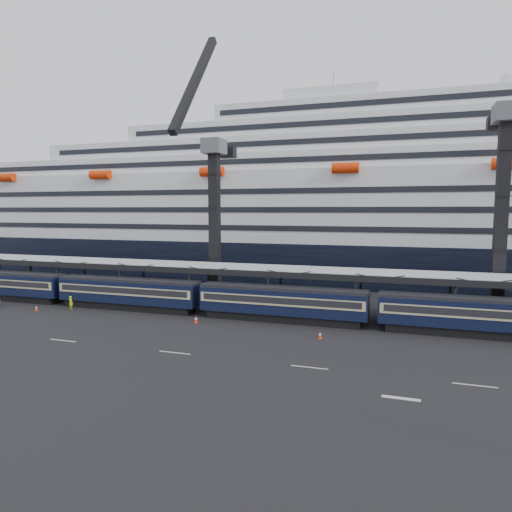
# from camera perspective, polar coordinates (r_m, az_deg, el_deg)

# --- Properties ---
(ground) EXTENTS (260.00, 260.00, 0.00)m
(ground) POSITION_cam_1_polar(r_m,az_deg,el_deg) (41.05, 10.63, -12.04)
(ground) COLOR black
(ground) RESTS_ON ground
(lane_markings) EXTENTS (111.00, 4.27, 0.02)m
(lane_markings) POSITION_cam_1_polar(r_m,az_deg,el_deg) (35.95, 22.92, -15.02)
(lane_markings) COLOR beige
(lane_markings) RESTS_ON ground
(train) EXTENTS (133.05, 3.00, 4.05)m
(train) POSITION_cam_1_polar(r_m,az_deg,el_deg) (50.77, 6.94, -5.95)
(train) COLOR black
(train) RESTS_ON ground
(canopy) EXTENTS (130.00, 6.25, 5.53)m
(canopy) POSITION_cam_1_polar(r_m,az_deg,el_deg) (53.51, 12.71, -2.13)
(canopy) COLOR #9EA2A6
(canopy) RESTS_ON ground
(cruise_ship) EXTENTS (214.09, 28.84, 34.00)m
(cruise_ship) POSITION_cam_1_polar(r_m,az_deg,el_deg) (84.98, 14.17, 5.53)
(cruise_ship) COLOR black
(cruise_ship) RESTS_ON ground
(crane_dark_near) EXTENTS (4.50, 17.75, 35.08)m
(crane_dark_near) POSITION_cam_1_polar(r_m,az_deg,el_deg) (62.55, -5.35, 5.26)
(crane_dark_near) COLOR #515359
(crane_dark_near) RESTS_ON ground
(crane_dark_mid) EXTENTS (4.50, 18.24, 39.64)m
(crane_dark_mid) POSITION_cam_1_polar(r_m,az_deg,el_deg) (57.27, 28.45, 5.96)
(crane_dark_mid) COLOR #515359
(crane_dark_mid) RESTS_ON ground
(worker) EXTENTS (0.71, 0.54, 1.73)m
(worker) POSITION_cam_1_polar(r_m,az_deg,el_deg) (62.07, -22.15, -5.43)
(worker) COLOR #AEDC0B
(worker) RESTS_ON ground
(traffic_cone_b) EXTENTS (0.34, 0.34, 0.69)m
(traffic_cone_b) POSITION_cam_1_polar(r_m,az_deg,el_deg) (63.20, -25.77, -5.88)
(traffic_cone_b) COLOR red
(traffic_cone_b) RESTS_ON ground
(traffic_cone_c) EXTENTS (0.42, 0.42, 0.83)m
(traffic_cone_c) POSITION_cam_1_polar(r_m,az_deg,el_deg) (51.54, -7.52, -7.82)
(traffic_cone_c) COLOR red
(traffic_cone_c) RESTS_ON ground
(traffic_cone_d) EXTENTS (0.38, 0.38, 0.77)m
(traffic_cone_d) POSITION_cam_1_polar(r_m,az_deg,el_deg) (45.50, 8.00, -9.71)
(traffic_cone_d) COLOR red
(traffic_cone_d) RESTS_ON ground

